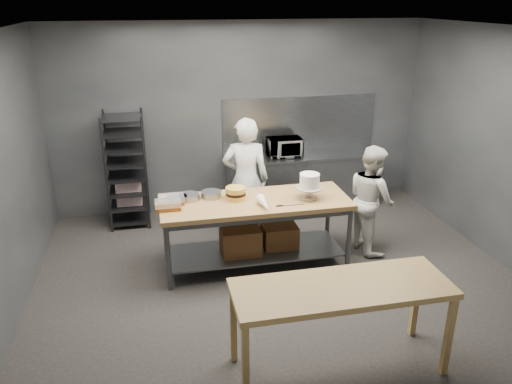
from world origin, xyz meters
TOP-DOWN VIEW (x-y plane):
  - ground at (0.00, 0.00)m, footprint 6.00×6.00m
  - back_wall at (0.00, 2.50)m, footprint 6.00×0.04m
  - work_table at (-0.20, 0.39)m, footprint 2.40×0.90m
  - near_counter at (0.14, -1.71)m, footprint 2.00×0.70m
  - back_counter at (1.00, 2.18)m, footprint 2.60×0.60m
  - splashback_panel at (1.00, 2.48)m, footprint 2.60×0.02m
  - speed_rack at (-1.84, 2.10)m, footprint 0.60×0.65m
  - chef_behind at (-0.17, 1.21)m, footprint 0.73×0.55m
  - chef_right at (1.43, 0.51)m, footprint 0.65×0.79m
  - microwave at (0.66, 2.18)m, footprint 0.54×0.37m
  - frosted_cake_stand at (0.47, 0.30)m, footprint 0.34×0.34m
  - layer_cake at (-0.44, 0.48)m, footprint 0.25×0.25m
  - cake_pans at (-0.98, 0.58)m, footprint 0.69×0.32m
  - piping_bag at (-0.16, 0.11)m, footprint 0.14×0.39m
  - offset_spatula at (0.13, 0.13)m, footprint 0.36×0.02m
  - pastry_clamshells at (-1.28, 0.41)m, footprint 0.36×0.38m

SIDE VIEW (x-z plane):
  - ground at x=0.00m, z-range 0.00..0.00m
  - back_counter at x=1.00m, z-range 0.00..0.90m
  - work_table at x=-0.20m, z-range 0.11..1.03m
  - chef_right at x=1.43m, z-range 0.00..1.50m
  - near_counter at x=0.14m, z-range 0.36..1.26m
  - speed_rack at x=-1.84m, z-range -0.02..1.73m
  - chef_behind at x=-0.17m, z-range 0.00..1.80m
  - offset_spatula at x=0.13m, z-range 0.92..0.93m
  - cake_pans at x=-0.98m, z-range 0.92..1.00m
  - pastry_clamshells at x=-1.28m, z-range 0.92..1.03m
  - piping_bag at x=-0.16m, z-range 0.92..1.04m
  - layer_cake at x=-0.44m, z-range 0.92..1.08m
  - microwave at x=0.66m, z-range 0.90..1.20m
  - frosted_cake_stand at x=0.47m, z-range 0.97..1.30m
  - splashback_panel at x=1.00m, z-range 0.90..1.80m
  - back_wall at x=0.00m, z-range 0.00..3.00m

